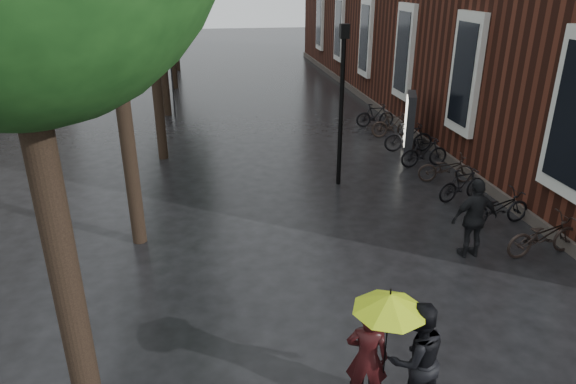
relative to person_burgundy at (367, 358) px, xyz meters
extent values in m
cube|color=black|center=(5.74, 4.11, 2.18)|extent=(0.10, 1.20, 3.00)
cube|color=silver|center=(5.84, 9.11, 2.18)|extent=(0.25, 1.60, 3.60)
cube|color=black|center=(5.74, 9.11, 2.18)|extent=(0.10, 1.20, 3.00)
cube|color=silver|center=(5.84, 14.11, 2.18)|extent=(0.25, 1.60, 3.60)
cube|color=black|center=(5.74, 14.11, 2.18)|extent=(0.10, 1.20, 3.00)
cube|color=silver|center=(5.84, 19.11, 2.18)|extent=(0.25, 1.60, 3.60)
cube|color=black|center=(5.74, 19.11, 2.18)|extent=(0.10, 1.20, 3.00)
cube|color=silver|center=(5.84, 24.11, 2.18)|extent=(0.25, 1.60, 3.60)
cube|color=black|center=(5.74, 24.11, 2.18)|extent=(0.10, 1.20, 3.00)
cube|color=silver|center=(5.84, 29.11, 2.18)|extent=(0.25, 1.60, 3.60)
cube|color=black|center=(5.74, 29.11, 2.18)|extent=(0.10, 1.20, 3.00)
cube|color=#3F3833|center=(5.99, 18.11, -0.67)|extent=(0.40, 33.00, 0.30)
cylinder|color=black|center=(-3.61, -0.39, 1.52)|extent=(0.32, 0.32, 4.68)
cylinder|color=black|center=(-3.71, 5.61, 1.44)|extent=(0.32, 0.32, 4.51)
cylinder|color=black|center=(-3.51, 11.61, 1.66)|extent=(0.32, 0.32, 4.95)
cylinder|color=black|center=(-3.66, 17.61, 1.38)|extent=(0.32, 0.32, 4.40)
cylinder|color=black|center=(-3.56, 23.61, 1.58)|extent=(0.32, 0.32, 4.79)
cylinder|color=black|center=(-3.61, 29.61, 1.47)|extent=(0.32, 0.32, 4.57)
imported|color=black|center=(0.00, 0.00, 0.00)|extent=(0.69, 0.57, 1.63)
imported|color=black|center=(0.64, -0.18, 0.06)|extent=(0.93, 0.77, 1.75)
cylinder|color=black|center=(0.22, -0.09, 0.32)|extent=(0.02, 0.02, 1.28)
cone|color=#B6D916|center=(0.22, -0.09, 0.96)|extent=(1.00, 1.00, 0.26)
cylinder|color=black|center=(0.22, -0.09, 1.13)|extent=(0.02, 0.02, 0.08)
imported|color=black|center=(3.58, 3.75, 0.09)|extent=(1.09, 0.52, 1.81)
imported|color=black|center=(5.15, 3.52, -0.34)|extent=(1.86, 0.83, 0.95)
imported|color=black|center=(4.99, 5.09, -0.37)|extent=(1.76, 0.78, 0.90)
imported|color=black|center=(4.82, 6.63, -0.36)|extent=(1.59, 0.79, 0.92)
imported|color=black|center=(4.99, 7.99, -0.39)|extent=(1.73, 0.91, 0.86)
imported|color=black|center=(4.89, 9.37, -0.33)|extent=(1.64, 0.57, 0.97)
imported|color=black|center=(4.97, 10.95, -0.30)|extent=(1.75, 0.63, 1.03)
imported|color=black|center=(5.03, 12.70, -0.33)|extent=(1.67, 0.59, 0.98)
imported|color=black|center=(4.84, 14.25, -0.34)|extent=(1.59, 0.46, 0.95)
cube|color=black|center=(5.08, 11.23, 0.18)|extent=(0.27, 1.32, 1.99)
cube|color=beige|center=(4.93, 11.23, 0.23)|extent=(0.04, 1.11, 1.64)
cylinder|color=black|center=(1.78, 8.37, 1.32)|extent=(0.13, 0.13, 4.27)
cube|color=black|center=(1.78, 8.37, 3.56)|extent=(0.23, 0.23, 0.37)
sphere|color=#FFE5B2|center=(1.78, 8.37, 3.56)|extent=(0.19, 0.19, 0.19)
cylinder|color=#262628|center=(-3.34, 17.44, 0.49)|extent=(0.06, 0.06, 2.61)
cylinder|color=#0D2393|center=(-3.24, 17.44, 1.79)|extent=(0.03, 0.52, 0.52)
camera|label=1|loc=(-2.01, -5.43, 4.91)|focal=32.00mm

